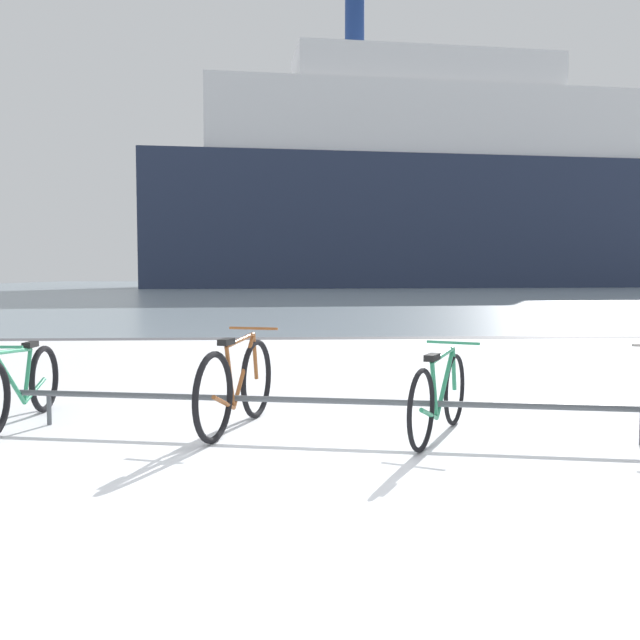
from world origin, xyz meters
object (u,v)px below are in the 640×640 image
bicycle_2 (439,396)px  ferry_ship (435,192)px  bicycle_0 (20,386)px  bicycle_1 (237,385)px

bicycle_2 → ferry_ship: 64.70m
bicycle_0 → bicycle_1: bearing=-8.4°
bicycle_1 → bicycle_2: bearing=-12.6°
bicycle_0 → bicycle_2: size_ratio=1.19×
bicycle_1 → ferry_ship: size_ratio=0.03×
bicycle_0 → ferry_ship: (17.18, 61.95, 9.09)m
ferry_ship → bicycle_0: bearing=-105.5°
bicycle_0 → ferry_ship: ferry_ship is taller
ferry_ship → bicycle_1: bearing=-103.8°
bicycle_1 → bicycle_2: bicycle_1 is taller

